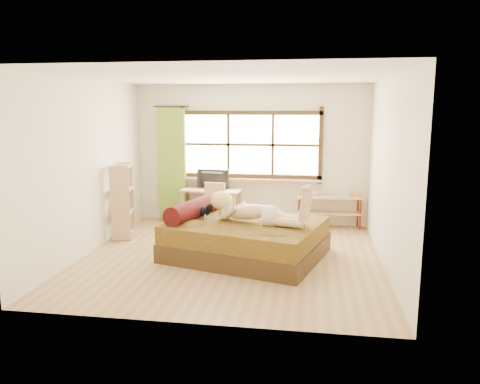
% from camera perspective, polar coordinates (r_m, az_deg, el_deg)
% --- Properties ---
extents(floor, '(4.50, 4.50, 0.00)m').
position_cam_1_polar(floor, '(7.22, -1.11, -7.99)').
color(floor, '#9E754C').
rests_on(floor, ground).
extents(ceiling, '(4.50, 4.50, 0.00)m').
position_cam_1_polar(ceiling, '(6.87, -1.19, 13.93)').
color(ceiling, white).
rests_on(ceiling, wall_back).
extents(wall_back, '(4.50, 0.00, 4.50)m').
position_cam_1_polar(wall_back, '(9.13, 1.30, 4.54)').
color(wall_back, silver).
rests_on(wall_back, floor).
extents(wall_front, '(4.50, 0.00, 4.50)m').
position_cam_1_polar(wall_front, '(4.74, -5.84, -0.87)').
color(wall_front, silver).
rests_on(wall_front, floor).
extents(wall_left, '(0.00, 4.50, 4.50)m').
position_cam_1_polar(wall_left, '(7.63, -18.05, 2.90)').
color(wall_left, silver).
rests_on(wall_left, floor).
extents(wall_right, '(0.00, 4.50, 4.50)m').
position_cam_1_polar(wall_right, '(6.90, 17.61, 2.19)').
color(wall_right, silver).
rests_on(wall_right, floor).
extents(window, '(2.80, 0.16, 1.46)m').
position_cam_1_polar(window, '(9.08, 1.28, 5.52)').
color(window, '#FFEDBF').
rests_on(window, wall_back).
extents(curtain, '(0.55, 0.10, 2.20)m').
position_cam_1_polar(curtain, '(9.36, -8.27, 3.34)').
color(curtain, '#5A7B21').
rests_on(curtain, wall_back).
extents(bed, '(2.60, 2.29, 0.84)m').
position_cam_1_polar(bed, '(7.22, 0.36, -5.51)').
color(bed, '#2F210E').
rests_on(bed, floor).
extents(woman, '(1.60, 0.84, 0.66)m').
position_cam_1_polar(woman, '(7.00, 1.93, -1.12)').
color(woman, tan).
rests_on(woman, bed).
extents(kitten, '(0.35, 0.22, 0.26)m').
position_cam_1_polar(kitten, '(7.33, -4.71, -2.20)').
color(kitten, black).
rests_on(kitten, bed).
extents(desk, '(1.18, 0.64, 0.70)m').
position_cam_1_polar(desk, '(9.06, -3.48, -0.25)').
color(desk, tan).
rests_on(desk, floor).
extents(monitor, '(0.65, 0.16, 0.37)m').
position_cam_1_polar(monitor, '(9.06, -3.43, 1.55)').
color(monitor, black).
rests_on(monitor, desk).
extents(chair, '(0.44, 0.44, 0.88)m').
position_cam_1_polar(chair, '(8.71, -3.28, -1.48)').
color(chair, tan).
rests_on(chair, floor).
extents(pipe_shelf, '(1.25, 0.44, 0.70)m').
position_cam_1_polar(pipe_shelf, '(9.02, 10.93, -1.51)').
color(pipe_shelf, tan).
rests_on(pipe_shelf, floor).
extents(cup, '(0.14, 0.14, 0.10)m').
position_cam_1_polar(cup, '(8.97, 8.98, -0.12)').
color(cup, gray).
rests_on(cup, pipe_shelf).
extents(book, '(0.18, 0.23, 0.02)m').
position_cam_1_polar(book, '(8.99, 12.16, -0.47)').
color(book, gray).
rests_on(book, pipe_shelf).
extents(bookshelf, '(0.44, 0.62, 1.29)m').
position_cam_1_polar(bookshelf, '(8.44, -14.13, -1.01)').
color(bookshelf, tan).
rests_on(bookshelf, floor).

